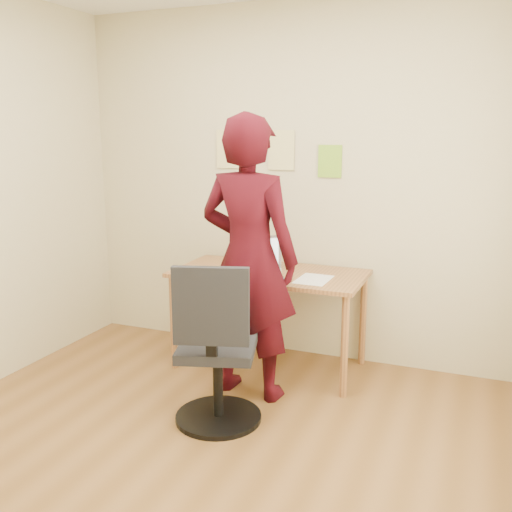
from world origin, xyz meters
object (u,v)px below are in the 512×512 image
at_px(desk, 269,283).
at_px(laptop, 258,265).
at_px(office_chair, 216,357).
at_px(person, 249,259).
at_px(phone, 281,279).

height_order(desk, laptop, laptop).
bearing_deg(office_chair, laptop, 79.11).
height_order(desk, person, person).
xyz_separation_m(phone, office_chair, (-0.13, -0.78, -0.31)).
xyz_separation_m(desk, laptop, (-0.07, -0.04, 0.14)).
bearing_deg(person, laptop, -71.54).
height_order(phone, person, person).
height_order(laptop, office_chair, office_chair).
bearing_deg(laptop, person, -96.92).
bearing_deg(phone, desk, 95.21).
relative_size(desk, office_chair, 1.37).
height_order(desk, office_chair, office_chair).
height_order(desk, phone, phone).
xyz_separation_m(office_chair, person, (0.01, 0.49, 0.50)).
distance_m(phone, office_chair, 0.85).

